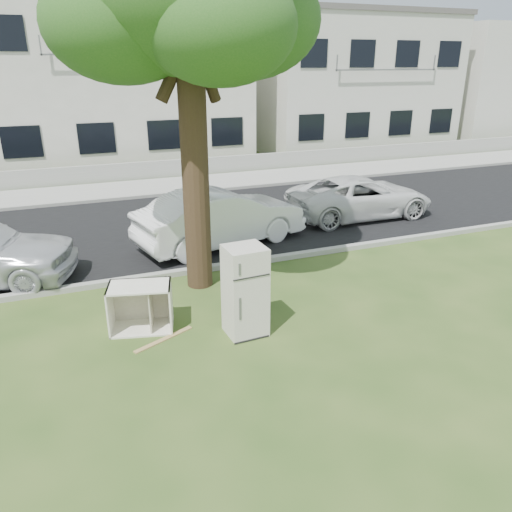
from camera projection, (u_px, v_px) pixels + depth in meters
name	position (u px, v px, depth m)	size (l,w,h in m)	color
ground	(247.00, 318.00, 9.30)	(120.00, 120.00, 0.00)	#2D4819
road	(175.00, 226.00, 14.49)	(120.00, 7.00, 0.01)	black
kerb_near	(209.00, 270.00, 11.42)	(120.00, 0.18, 0.12)	gray
kerb_far	(152.00, 197.00, 17.57)	(120.00, 0.18, 0.12)	gray
sidewalk	(145.00, 188.00, 18.83)	(120.00, 2.80, 0.01)	gray
low_wall	(138.00, 171.00, 20.09)	(120.00, 0.15, 0.70)	gray
townhouse_center	(114.00, 79.00, 23.11)	(11.22, 8.16, 7.44)	silver
townhouse_right	(340.00, 82.00, 27.31)	(10.20, 8.16, 6.84)	beige
fridge	(245.00, 291.00, 8.52)	(0.66, 0.61, 1.61)	silver
cabinet	(141.00, 307.00, 8.79)	(1.08, 0.67, 0.84)	beige
plank_a	(164.00, 339.00, 8.57)	(1.18, 0.10, 0.02)	#A3864F
plank_b	(143.00, 330.00, 8.86)	(1.02, 0.10, 0.02)	tan
plank_c	(155.00, 319.00, 9.25)	(0.91, 0.10, 0.02)	tan
car_center	(221.00, 218.00, 12.79)	(1.55, 4.43, 1.46)	white
car_right	(360.00, 197.00, 15.18)	(2.06, 4.47, 1.24)	silver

